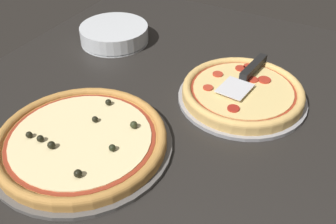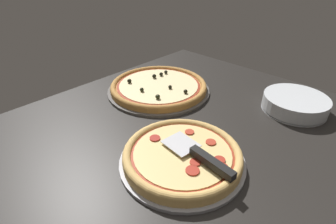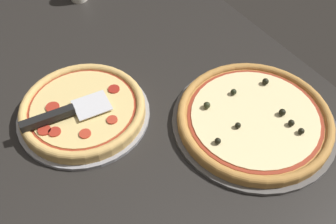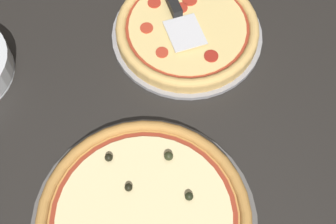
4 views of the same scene
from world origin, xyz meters
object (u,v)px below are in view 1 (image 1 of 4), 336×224
(plate_stack, at_px, (114,34))
(pizza_back, at_px, (81,139))
(pizza_front, at_px, (243,91))
(serving_spatula, at_px, (250,71))

(plate_stack, bearing_deg, pizza_back, 116.37)
(pizza_front, bearing_deg, pizza_back, 53.73)
(pizza_front, distance_m, pizza_back, 0.44)
(pizza_back, bearing_deg, pizza_front, -126.27)
(serving_spatula, height_order, plate_stack, serving_spatula)
(pizza_back, bearing_deg, serving_spatula, -120.97)
(pizza_front, relative_size, pizza_back, 0.82)
(pizza_front, height_order, serving_spatula, serving_spatula)
(serving_spatula, distance_m, plate_stack, 0.49)
(serving_spatula, bearing_deg, pizza_front, 95.97)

